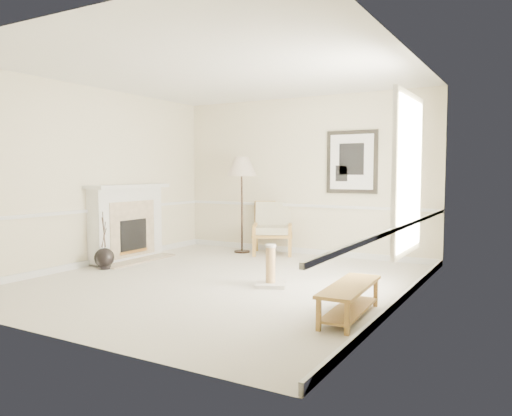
{
  "coord_description": "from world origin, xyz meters",
  "views": [
    {
      "loc": [
        3.85,
        -5.73,
        1.53
      ],
      "look_at": [
        0.17,
        0.7,
        0.99
      ],
      "focal_mm": 35.0,
      "sensor_mm": 36.0,
      "label": 1
    }
  ],
  "objects_px": {
    "armchair": "(273,226)",
    "floor_lamp": "(242,169)",
    "floor_vase": "(104,258)",
    "scratching_post": "(271,273)",
    "bench": "(350,296)"
  },
  "relations": [
    {
      "from": "armchair",
      "to": "floor_lamp",
      "type": "xyz_separation_m",
      "value": [
        -0.54,
        -0.23,
        1.05
      ]
    },
    {
      "from": "floor_vase",
      "to": "armchair",
      "type": "bearing_deg",
      "value": 59.39
    },
    {
      "from": "floor_vase",
      "to": "scratching_post",
      "type": "distance_m",
      "value": 2.85
    },
    {
      "from": "floor_vase",
      "to": "floor_lamp",
      "type": "xyz_separation_m",
      "value": [
        1.04,
        2.45,
        1.41
      ]
    },
    {
      "from": "bench",
      "to": "scratching_post",
      "type": "height_order",
      "value": "scratching_post"
    },
    {
      "from": "floor_vase",
      "to": "scratching_post",
      "type": "bearing_deg",
      "value": 5.08
    },
    {
      "from": "floor_lamp",
      "to": "floor_vase",
      "type": "bearing_deg",
      "value": -113.02
    },
    {
      "from": "floor_vase",
      "to": "armchair",
      "type": "distance_m",
      "value": 3.13
    },
    {
      "from": "scratching_post",
      "to": "bench",
      "type": "bearing_deg",
      "value": -31.58
    },
    {
      "from": "scratching_post",
      "to": "armchair",
      "type": "bearing_deg",
      "value": 117.25
    },
    {
      "from": "floor_lamp",
      "to": "bench",
      "type": "xyz_separation_m",
      "value": [
        3.19,
        -3.06,
        -1.34
      ]
    },
    {
      "from": "armchair",
      "to": "floor_lamp",
      "type": "bearing_deg",
      "value": 176.63
    },
    {
      "from": "bench",
      "to": "scratching_post",
      "type": "relative_size",
      "value": 2.21
    },
    {
      "from": "bench",
      "to": "scratching_post",
      "type": "xyz_separation_m",
      "value": [
        -1.4,
        0.86,
        -0.06
      ]
    },
    {
      "from": "armchair",
      "to": "scratching_post",
      "type": "distance_m",
      "value": 2.75
    }
  ]
}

